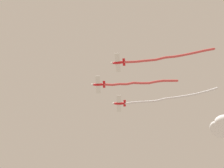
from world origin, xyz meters
TOP-DOWN VIEW (x-y plane):
  - airplane_lead at (4.17, -2.47)m, footprint 5.81×4.85m
  - smoke_trail_lead at (-2.88, 8.96)m, footprint 12.44×19.89m
  - airplane_left_wing at (6.52, 6.81)m, footprint 5.94×4.73m
  - smoke_trail_left_wing at (-1.39, 20.66)m, footprint 13.67×24.93m
  - airplane_right_wing at (-5.31, -1.10)m, footprint 5.79×4.86m
  - smoke_trail_right_wing at (-13.22, 13.79)m, footprint 12.75×27.38m
  - cloud_east at (-32.01, 22.95)m, footprint 10.78×10.97m

SIDE VIEW (x-z plane):
  - cloud_east at x=-32.01m, z-range 84.42..88.63m
  - smoke_trail_lead at x=-2.88m, z-range 85.78..87.76m
  - airplane_lead at x=4.17m, z-range 86.81..88.35m
  - airplane_left_wing at x=6.52m, z-range 86.81..88.35m
  - smoke_trail_right_wing at x=-13.22m, z-range 86.80..88.41m
  - airplane_right_wing at x=-5.31m, z-range 87.11..88.65m
  - smoke_trail_left_wing at x=-1.39m, z-range 86.95..89.66m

